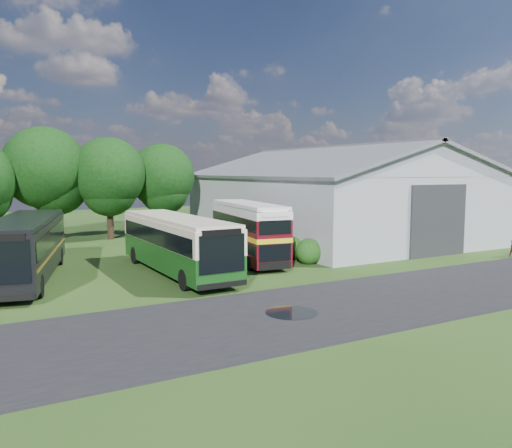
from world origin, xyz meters
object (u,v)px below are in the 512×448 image
bus_dark_single (25,247)px  bus_maroon_double (248,232)px  storage_shed (332,191)px  bus_green_single (177,243)px

bus_dark_single → bus_maroon_double: bearing=10.1°
bus_dark_single → storage_shed: bearing=27.8°
storage_shed → bus_maroon_double: storage_shed is taller
storage_shed → bus_green_single: bearing=-153.6°
bus_green_single → bus_dark_single: (-7.83, 2.15, 0.05)m
storage_shed → bus_green_single: (-17.89, -8.86, -2.41)m
storage_shed → bus_maroon_double: bearing=-149.2°
bus_maroon_double → storage_shed: bearing=38.4°
storage_shed → bus_dark_single: size_ratio=1.96×
storage_shed → bus_maroon_double: (-12.44, -7.41, -2.24)m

